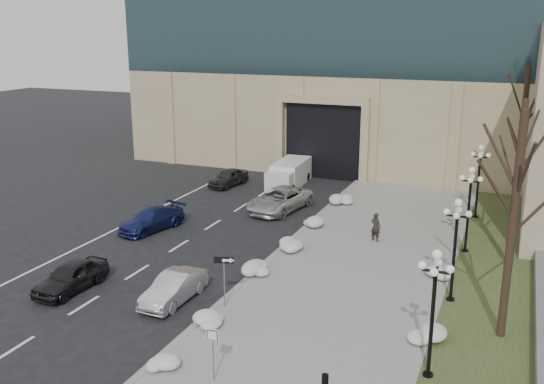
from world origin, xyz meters
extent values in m
cube|color=gray|center=(3.50, 14.00, 0.06)|extent=(9.00, 40.00, 0.12)
cube|color=gray|center=(-1.00, 14.00, 0.07)|extent=(0.30, 40.00, 0.14)
cube|color=#374422|center=(10.00, 14.00, 0.05)|extent=(4.00, 40.00, 0.10)
cube|color=gray|center=(12.00, 16.00, 0.35)|extent=(0.50, 30.00, 0.70)
cube|color=tan|center=(-2.00, 42.00, 4.00)|extent=(40.00, 20.00, 8.00)
cube|color=black|center=(-4.00, 33.00, 3.00)|extent=(6.00, 2.50, 6.00)
cube|color=tan|center=(-4.00, 31.60, 6.30)|extent=(7.50, 0.60, 0.60)
cube|color=tan|center=(-7.50, 31.60, 3.00)|extent=(0.60, 0.60, 6.00)
cube|color=tan|center=(-0.50, 31.60, 3.00)|extent=(0.60, 0.60, 6.00)
imported|color=black|center=(-8.08, 7.10, 0.67)|extent=(1.78, 4.02, 1.35)
imported|color=#B7BABF|center=(-3.05, 7.88, 0.64)|extent=(1.44, 3.90, 1.28)
imported|color=navy|center=(-9.46, 15.82, 0.64)|extent=(2.83, 4.74, 1.29)
imported|color=silver|center=(-3.80, 22.38, 0.75)|extent=(3.37, 5.75, 1.50)
imported|color=#302F35|center=(-9.81, 26.84, 0.65)|extent=(2.08, 4.00, 1.30)
imported|color=black|center=(3.46, 18.73, 0.94)|extent=(0.69, 0.57, 1.64)
cube|color=silver|center=(-5.61, 29.27, 0.91)|extent=(2.23, 4.63, 1.81)
cube|color=silver|center=(-5.47, 26.55, 0.82)|extent=(1.98, 1.55, 1.45)
cylinder|color=black|center=(-6.39, 26.68, 0.32)|extent=(0.26, 0.65, 0.63)
cylinder|color=black|center=(-4.58, 26.78, 0.32)|extent=(0.26, 0.65, 0.63)
cylinder|color=black|center=(-6.59, 30.58, 0.32)|extent=(0.26, 0.65, 0.63)
cylinder|color=black|center=(-4.78, 30.67, 0.32)|extent=(0.26, 0.65, 0.63)
cylinder|color=slate|center=(-0.63, 8.07, 1.18)|extent=(0.05, 0.05, 2.36)
cube|color=black|center=(-0.63, 8.07, 2.26)|extent=(0.82, 0.32, 0.29)
cube|color=white|center=(-0.50, 8.09, 2.26)|extent=(0.39, 0.14, 0.11)
cone|color=white|center=(-0.28, 8.16, 2.26)|extent=(0.27, 0.29, 0.24)
cylinder|color=slate|center=(1.56, 2.89, 1.00)|extent=(0.05, 0.05, 2.00)
cube|color=white|center=(1.56, 2.89, 1.82)|extent=(0.44, 0.06, 0.44)
cube|color=black|center=(1.57, 2.87, 1.82)|extent=(0.38, 0.03, 0.38)
cube|color=white|center=(1.57, 2.87, 1.82)|extent=(0.33, 0.02, 0.33)
ellipsoid|color=silver|center=(-0.53, 2.45, 0.30)|extent=(1.10, 1.60, 0.36)
ellipsoid|color=silver|center=(-0.33, 6.60, 0.30)|extent=(1.10, 1.60, 0.36)
ellipsoid|color=silver|center=(-0.83, 11.96, 0.30)|extent=(1.10, 1.60, 0.36)
ellipsoid|color=silver|center=(-0.31, 15.73, 0.30)|extent=(1.10, 1.60, 0.36)
ellipsoid|color=silver|center=(-0.58, 20.07, 0.30)|extent=(1.10, 1.60, 0.36)
ellipsoid|color=silver|center=(-0.31, 24.96, 0.30)|extent=(1.10, 1.60, 0.36)
ellipsoid|color=silver|center=(7.87, 8.69, 0.30)|extent=(1.10, 1.60, 0.36)
ellipsoid|color=silver|center=(7.57, 14.40, 0.30)|extent=(1.10, 1.60, 0.36)
cylinder|color=black|center=(8.30, 6.00, 0.10)|extent=(0.36, 0.36, 0.20)
cylinder|color=black|center=(8.30, 6.00, 2.00)|extent=(0.14, 0.14, 4.00)
cylinder|color=black|center=(8.30, 6.00, 4.00)|extent=(0.10, 0.90, 0.10)
cylinder|color=black|center=(8.30, 6.00, 4.00)|extent=(0.90, 0.10, 0.10)
sphere|color=silver|center=(8.30, 6.00, 4.60)|extent=(0.32, 0.32, 0.32)
sphere|color=silver|center=(8.75, 6.00, 4.15)|extent=(0.28, 0.28, 0.28)
sphere|color=silver|center=(7.85, 6.00, 4.15)|extent=(0.28, 0.28, 0.28)
sphere|color=silver|center=(8.30, 6.45, 4.15)|extent=(0.28, 0.28, 0.28)
sphere|color=silver|center=(8.30, 5.55, 4.15)|extent=(0.28, 0.28, 0.28)
cylinder|color=black|center=(8.30, 12.50, 0.10)|extent=(0.36, 0.36, 0.20)
cylinder|color=black|center=(8.30, 12.50, 2.00)|extent=(0.14, 0.14, 4.00)
cylinder|color=black|center=(8.30, 12.50, 4.00)|extent=(0.10, 0.90, 0.10)
cylinder|color=black|center=(8.30, 12.50, 4.00)|extent=(0.90, 0.10, 0.10)
sphere|color=silver|center=(8.30, 12.50, 4.60)|extent=(0.32, 0.32, 0.32)
sphere|color=silver|center=(8.75, 12.50, 4.15)|extent=(0.28, 0.28, 0.28)
sphere|color=silver|center=(7.85, 12.50, 4.15)|extent=(0.28, 0.28, 0.28)
sphere|color=silver|center=(8.30, 12.95, 4.15)|extent=(0.28, 0.28, 0.28)
sphere|color=silver|center=(8.30, 12.05, 4.15)|extent=(0.28, 0.28, 0.28)
cylinder|color=black|center=(8.30, 19.00, 0.10)|extent=(0.36, 0.36, 0.20)
cylinder|color=black|center=(8.30, 19.00, 2.00)|extent=(0.14, 0.14, 4.00)
cylinder|color=black|center=(8.30, 19.00, 4.00)|extent=(0.10, 0.90, 0.10)
cylinder|color=black|center=(8.30, 19.00, 4.00)|extent=(0.90, 0.10, 0.10)
sphere|color=silver|center=(8.30, 19.00, 4.60)|extent=(0.32, 0.32, 0.32)
sphere|color=silver|center=(8.75, 19.00, 4.15)|extent=(0.28, 0.28, 0.28)
sphere|color=silver|center=(7.85, 19.00, 4.15)|extent=(0.28, 0.28, 0.28)
sphere|color=silver|center=(8.30, 19.45, 4.15)|extent=(0.28, 0.28, 0.28)
sphere|color=silver|center=(8.30, 18.55, 4.15)|extent=(0.28, 0.28, 0.28)
cylinder|color=black|center=(8.30, 25.50, 0.10)|extent=(0.36, 0.36, 0.20)
cylinder|color=black|center=(8.30, 25.50, 2.00)|extent=(0.14, 0.14, 4.00)
cylinder|color=black|center=(8.30, 25.50, 4.00)|extent=(0.10, 0.90, 0.10)
cylinder|color=black|center=(8.30, 25.50, 4.00)|extent=(0.90, 0.10, 0.10)
sphere|color=silver|center=(8.30, 25.50, 4.60)|extent=(0.32, 0.32, 0.32)
sphere|color=silver|center=(8.75, 25.50, 4.15)|extent=(0.28, 0.28, 0.28)
sphere|color=silver|center=(7.85, 25.50, 4.15)|extent=(0.28, 0.28, 0.28)
sphere|color=silver|center=(8.30, 25.95, 4.15)|extent=(0.28, 0.28, 0.28)
sphere|color=silver|center=(8.30, 25.05, 4.15)|extent=(0.28, 0.28, 0.28)
cylinder|color=black|center=(10.50, 10.00, 4.50)|extent=(0.32, 0.32, 9.00)
cylinder|color=black|center=(10.50, 18.00, 4.25)|extent=(0.32, 0.32, 8.50)
cylinder|color=black|center=(10.50, 26.00, 4.75)|extent=(0.32, 0.32, 9.50)
camera|label=1|loc=(10.41, -13.24, 11.86)|focal=40.00mm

